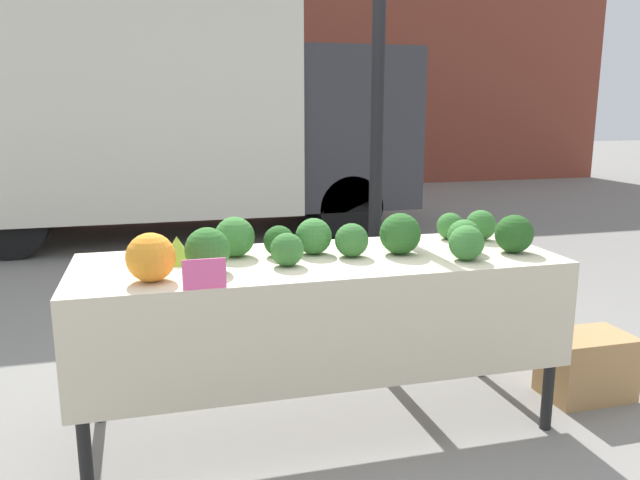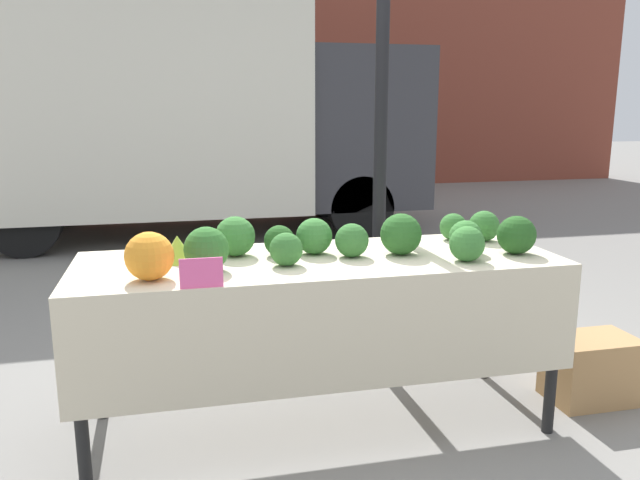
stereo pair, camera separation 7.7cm
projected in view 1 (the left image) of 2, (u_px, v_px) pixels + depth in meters
name	position (u px, v px, depth m)	size (l,w,h in m)	color
ground_plane	(320.00, 424.00, 2.88)	(40.00, 40.00, 0.00)	gray
building_facade	(189.00, 35.00, 10.57)	(16.00, 0.60, 5.23)	brown
tent_pole	(376.00, 160.00, 3.31)	(0.07, 0.07, 2.31)	black
parked_truck	(165.00, 106.00, 6.82)	(5.04, 1.92, 2.74)	silver
market_table	(324.00, 284.00, 2.68)	(2.09, 0.72, 0.79)	beige
orange_cauliflower	(151.00, 257.00, 2.33)	(0.19, 0.19, 0.19)	orange
romanesco_head	(177.00, 250.00, 2.61)	(0.14, 0.14, 0.11)	#93B238
broccoli_head_0	(514.00, 234.00, 2.80)	(0.17, 0.17, 0.17)	#23511E
broccoli_head_1	(450.00, 226.00, 3.08)	(0.13, 0.13, 0.13)	#336B2D
broccoli_head_2	(400.00, 234.00, 2.77)	(0.18, 0.18, 0.18)	#285B23
broccoli_head_3	(207.00, 250.00, 2.47)	(0.18, 0.18, 0.18)	#2D6628
broccoli_head_4	(464.00, 236.00, 2.81)	(0.15, 0.15, 0.15)	#387533
broccoli_head_5	(466.00, 243.00, 2.66)	(0.15, 0.15, 0.15)	#387533
broccoli_head_6	(481.00, 225.00, 3.06)	(0.15, 0.15, 0.15)	#336B2D
broccoli_head_7	(314.00, 236.00, 2.77)	(0.16, 0.16, 0.16)	#387533
broccoli_head_8	(287.00, 250.00, 2.56)	(0.14, 0.14, 0.14)	#336B2D
broccoli_head_9	(279.00, 241.00, 2.73)	(0.14, 0.14, 0.14)	#23511E
broccoli_head_10	(235.00, 237.00, 2.72)	(0.18, 0.18, 0.18)	#387533
broccoli_head_11	(352.00, 240.00, 2.72)	(0.15, 0.15, 0.15)	#336B2D
price_sign	(204.00, 274.00, 2.24)	(0.16, 0.01, 0.11)	#F45B9E
produce_crate	(586.00, 365.00, 3.13)	(0.42, 0.29, 0.33)	tan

